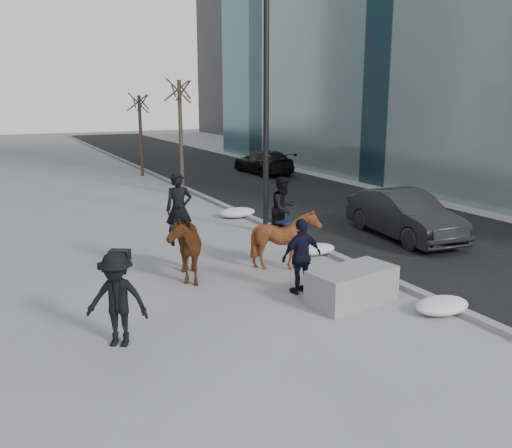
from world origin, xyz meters
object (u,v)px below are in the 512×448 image
mounted_left (182,240)px  mounted_right (285,232)px  car_near (404,215)px  planter (352,286)px

mounted_left → mounted_right: mounted_left is taller
car_near → planter: bearing=-135.9°
planter → mounted_left: (-2.76, 3.25, 0.58)m
planter → mounted_left: size_ratio=0.75×
mounted_left → mounted_right: (2.66, -0.47, -0.00)m
planter → car_near: 6.15m
planter → car_near: (4.83, 3.80, 0.36)m
mounted_left → mounted_right: 2.70m
car_near → mounted_right: 5.03m
car_near → mounted_right: bearing=-162.4°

